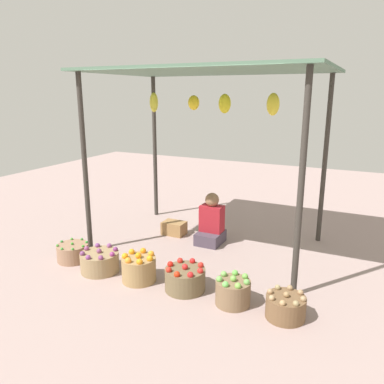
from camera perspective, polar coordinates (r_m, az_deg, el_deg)
name	(u,v)px	position (r m, az deg, el deg)	size (l,w,h in m)	color
ground_plane	(208,245)	(5.81, 2.38, -7.88)	(14.00, 14.00, 0.00)	gray
market_stall_structure	(210,86)	(5.36, 2.71, 15.53)	(3.23, 2.14, 2.53)	#38332D
vendor_person	(211,224)	(5.79, 2.89, -4.80)	(0.36, 0.44, 0.78)	#463A48
basket_green_chilies	(73,252)	(5.50, -17.41, -8.61)	(0.42, 0.42, 0.26)	#946E54
basket_purple_onions	(100,261)	(5.09, -13.64, -10.07)	(0.49, 0.49, 0.31)	#947954
basket_oranges	(139,268)	(4.75, -7.96, -11.26)	(0.41, 0.41, 0.37)	#9C7B4D
basket_red_tomatoes	(185,279)	(4.52, -1.05, -12.85)	(0.47, 0.47, 0.32)	brown
basket_green_apples	(233,292)	(4.27, 6.15, -14.60)	(0.38, 0.38, 0.33)	brown
basket_potatoes	(286,306)	(4.14, 13.84, -16.31)	(0.40, 0.40, 0.29)	brown
wooden_crate_near_vendor	(174,228)	(6.18, -2.70, -5.41)	(0.36, 0.26, 0.21)	olive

